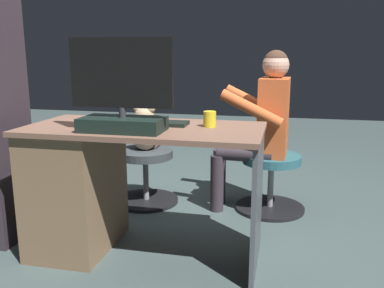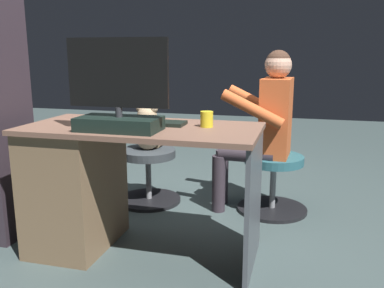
% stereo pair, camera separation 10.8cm
% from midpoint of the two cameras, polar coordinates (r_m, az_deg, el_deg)
% --- Properties ---
extents(ground_plane, '(10.00, 10.00, 0.00)m').
position_cam_midpoint_polar(ground_plane, '(2.94, -4.42, -10.78)').
color(ground_plane, '#3E4D4D').
extents(desk, '(1.31, 0.63, 0.76)m').
position_cam_midpoint_polar(desk, '(2.53, -14.91, -5.22)').
color(desk, brown).
rests_on(desk, ground_plane).
extents(monitor, '(0.54, 0.22, 0.47)m').
position_cam_midpoint_polar(monitor, '(2.18, -10.99, 5.59)').
color(monitor, black).
rests_on(monitor, desk).
extents(keyboard, '(0.42, 0.14, 0.02)m').
position_cam_midpoint_polar(keyboard, '(2.37, -6.96, 2.91)').
color(keyboard, black).
rests_on(keyboard, desk).
extents(computer_mouse, '(0.06, 0.10, 0.04)m').
position_cam_midpoint_polar(computer_mouse, '(2.51, -13.98, 3.35)').
color(computer_mouse, '#282F2C').
rests_on(computer_mouse, desk).
extents(cup, '(0.07, 0.07, 0.09)m').
position_cam_midpoint_polar(cup, '(2.27, 1.08, 3.43)').
color(cup, yellow).
rests_on(cup, desk).
extents(tv_remote, '(0.05, 0.15, 0.02)m').
position_cam_midpoint_polar(tv_remote, '(2.50, -15.45, 3.02)').
color(tv_remote, black).
rests_on(tv_remote, desk).
extents(office_chair_teddy, '(0.50, 0.50, 0.42)m').
position_cam_midpoint_polar(office_chair_teddy, '(3.26, -7.32, -3.72)').
color(office_chair_teddy, black).
rests_on(office_chair_teddy, ground_plane).
extents(teddy_bear, '(0.24, 0.25, 0.35)m').
position_cam_midpoint_polar(teddy_bear, '(3.20, -7.41, 1.98)').
color(teddy_bear, tan).
rests_on(teddy_bear, office_chair_teddy).
extents(visitor_chair, '(0.51, 0.51, 0.42)m').
position_cam_midpoint_polar(visitor_chair, '(3.13, 9.80, -4.59)').
color(visitor_chair, black).
rests_on(visitor_chair, ground_plane).
extents(person, '(0.55, 0.50, 1.17)m').
position_cam_midpoint_polar(person, '(3.04, 8.51, 3.24)').
color(person, '#CF5B2D').
rests_on(person, ground_plane).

